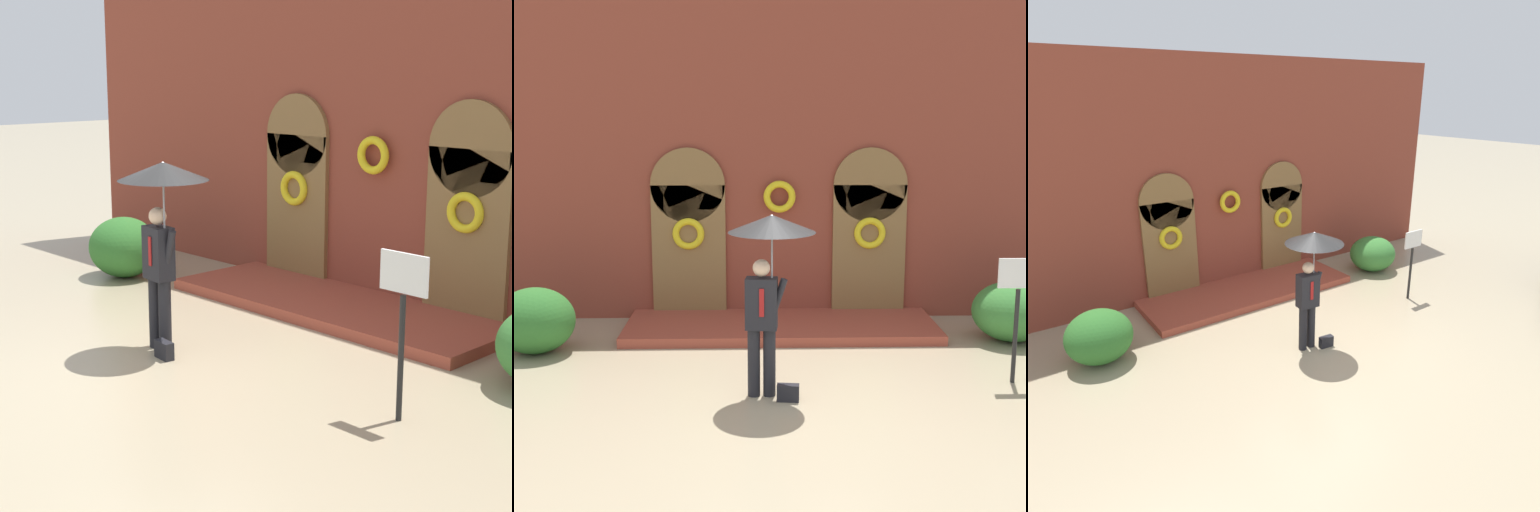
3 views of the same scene
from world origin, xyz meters
The scene contains 7 objects.
ground_plane centered at (0.00, 0.00, 0.00)m, with size 80.00×80.00×0.00m, color tan.
building_facade centered at (0.00, 4.15, 2.68)m, with size 14.00×2.30×5.60m.
person_with_umbrella centered at (-0.27, 0.20, 1.91)m, with size 1.10×1.10×2.36m.
handbag centered at (-0.04, 0.00, 0.11)m, with size 0.28×0.12×0.22m, color black.
sign_post centered at (3.05, 0.58, 1.16)m, with size 0.56×0.06×1.72m.
shrub_left centered at (-3.81, 2.04, 0.51)m, with size 1.22×1.14×1.01m, color #2D6B28.
shrub_right centered at (3.71, 2.47, 0.48)m, with size 1.28×1.23×0.96m, color #387A33.
Camera 3 is at (-5.26, -6.00, 4.77)m, focal length 32.00 mm.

